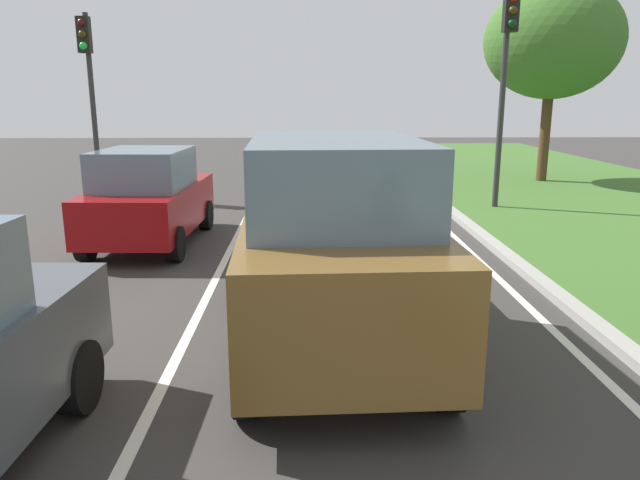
{
  "coord_description": "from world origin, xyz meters",
  "views": [
    {
      "loc": [
        0.69,
        3.4,
        2.7
      ],
      "look_at": [
        0.83,
        9.6,
        1.2
      ],
      "focal_mm": 33.48,
      "sensor_mm": 36.0,
      "label": 1
    }
  ],
  "objects_px": {
    "car_suv_ahead": "(334,242)",
    "tree_roadside_far": "(553,41)",
    "traffic_light_overhead_left": "(89,72)",
    "car_hatchback_far": "(149,198)",
    "traffic_light_near_right": "(506,59)"
  },
  "relations": [
    {
      "from": "traffic_light_overhead_left",
      "to": "tree_roadside_far",
      "type": "bearing_deg",
      "value": 11.17
    },
    {
      "from": "traffic_light_overhead_left",
      "to": "car_suv_ahead",
      "type": "bearing_deg",
      "value": -59.31
    },
    {
      "from": "traffic_light_overhead_left",
      "to": "tree_roadside_far",
      "type": "distance_m",
      "value": 13.55
    },
    {
      "from": "car_hatchback_far",
      "to": "tree_roadside_far",
      "type": "xyz_separation_m",
      "value": [
        10.46,
        8.04,
        3.47
      ]
    },
    {
      "from": "car_suv_ahead",
      "to": "car_hatchback_far",
      "type": "bearing_deg",
      "value": 122.16
    },
    {
      "from": "car_suv_ahead",
      "to": "car_hatchback_far",
      "type": "distance_m",
      "value": 5.68
    },
    {
      "from": "tree_roadside_far",
      "to": "traffic_light_near_right",
      "type": "bearing_deg",
      "value": -121.86
    },
    {
      "from": "car_suv_ahead",
      "to": "tree_roadside_far",
      "type": "distance_m",
      "value": 14.99
    },
    {
      "from": "car_suv_ahead",
      "to": "traffic_light_overhead_left",
      "type": "height_order",
      "value": "traffic_light_overhead_left"
    },
    {
      "from": "car_hatchback_far",
      "to": "tree_roadside_far",
      "type": "height_order",
      "value": "tree_roadside_far"
    },
    {
      "from": "car_hatchback_far",
      "to": "traffic_light_near_right",
      "type": "xyz_separation_m",
      "value": [
        7.54,
        3.34,
        2.66
      ]
    },
    {
      "from": "traffic_light_overhead_left",
      "to": "tree_roadside_far",
      "type": "height_order",
      "value": "tree_roadside_far"
    },
    {
      "from": "tree_roadside_far",
      "to": "car_hatchback_far",
      "type": "bearing_deg",
      "value": -142.46
    },
    {
      "from": "car_suv_ahead",
      "to": "tree_roadside_far",
      "type": "xyz_separation_m",
      "value": [
        7.26,
        12.72,
        3.18
      ]
    },
    {
      "from": "car_suv_ahead",
      "to": "car_hatchback_far",
      "type": "height_order",
      "value": "car_suv_ahead"
    }
  ]
}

